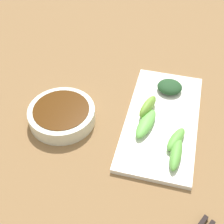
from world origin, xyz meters
name	(u,v)px	position (x,y,z in m)	size (l,w,h in m)	color
tabletop	(134,126)	(0.00, 0.00, 0.01)	(2.10, 2.10, 0.02)	olive
sauce_bowl	(62,114)	(-0.16, -0.03, 0.04)	(0.15, 0.15, 0.04)	silver
serving_plate	(162,120)	(0.06, 0.02, 0.03)	(0.16, 0.32, 0.01)	white
broccoli_stalk_0	(148,107)	(0.02, 0.03, 0.05)	(0.02, 0.07, 0.03)	#76AD3D
broccoli_stalk_1	(176,153)	(0.10, -0.08, 0.04)	(0.02, 0.09, 0.02)	#5FAC45
broccoli_stalk_2	(176,139)	(0.10, -0.04, 0.04)	(0.02, 0.07, 0.02)	#64B347
broccoli_leafy_3	(170,87)	(0.06, 0.12, 0.04)	(0.06, 0.05, 0.02)	#224826
broccoli_stalk_4	(146,124)	(0.03, -0.01, 0.04)	(0.03, 0.09, 0.02)	#69BB50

